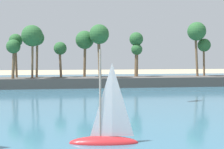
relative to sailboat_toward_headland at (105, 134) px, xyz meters
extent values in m
cube|color=#386B84|center=(0.56, 33.79, -0.62)|extent=(220.00, 90.96, 0.06)
cube|color=#514C47|center=(0.56, 39.27, 0.25)|extent=(84.81, 6.00, 1.80)
cylinder|color=brown|center=(1.24, 40.73, 4.54)|extent=(0.63, 0.56, 6.81)
sphere|color=#285B2D|center=(1.24, 40.73, 7.94)|extent=(3.36, 3.36, 3.36)
cylinder|color=brown|center=(-7.91, 37.80, 4.80)|extent=(0.54, 0.70, 7.32)
sphere|color=#285B2D|center=(-7.91, 37.80, 8.45)|extent=(3.66, 3.66, 3.66)
cylinder|color=brown|center=(10.92, 40.38, 3.68)|extent=(0.55, 0.63, 5.07)
sphere|color=#285B2D|center=(10.92, 40.38, 6.21)|extent=(2.08, 2.08, 2.08)
cylinder|color=brown|center=(-7.32, 40.01, 4.68)|extent=(0.60, 0.78, 7.08)
sphere|color=#285B2D|center=(-7.32, 40.01, 8.20)|extent=(2.67, 2.67, 2.67)
cylinder|color=brown|center=(-11.05, 40.77, 4.45)|extent=(0.50, 0.77, 6.62)
sphere|color=#285B2D|center=(-11.05, 40.77, 7.75)|extent=(2.40, 2.40, 2.40)
cylinder|color=brown|center=(24.25, 40.68, 4.11)|extent=(0.54, 0.47, 5.94)
sphere|color=#285B2D|center=(24.25, 40.68, 7.07)|extent=(2.52, 2.52, 2.52)
cylinder|color=brown|center=(10.88, 40.72, 4.65)|extent=(0.59, 0.85, 7.03)
sphere|color=#285B2D|center=(10.88, 40.72, 8.15)|extent=(2.57, 2.57, 2.57)
cylinder|color=brown|center=(-11.05, 37.72, 3.88)|extent=(0.82, 0.70, 5.51)
sphere|color=#285B2D|center=(-11.05, 37.72, 6.62)|extent=(2.38, 2.38, 2.38)
cylinder|color=brown|center=(22.37, 39.85, 5.39)|extent=(0.87, 0.71, 8.52)
sphere|color=#285B2D|center=(22.37, 39.85, 9.64)|extent=(3.53, 3.53, 3.53)
cylinder|color=brown|center=(-3.22, 40.74, 3.76)|extent=(0.66, 0.49, 5.26)
sphere|color=#285B2D|center=(-3.22, 40.74, 6.38)|extent=(2.34, 2.34, 2.34)
cylinder|color=brown|center=(3.66, 38.25, 4.99)|extent=(0.80, 0.80, 7.73)
sphere|color=#285B2D|center=(3.66, 38.25, 8.84)|extent=(3.50, 3.50, 3.50)
ellipsoid|color=red|center=(-0.10, 0.01, -0.59)|extent=(4.67, 1.90, 0.91)
cylinder|color=gray|center=(-0.32, 0.04, 2.70)|extent=(0.14, 0.14, 5.68)
pyramid|color=silver|center=(0.44, -0.05, 2.27)|extent=(2.05, 0.38, 4.83)
camera|label=1|loc=(-2.69, -21.83, 5.18)|focal=54.55mm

